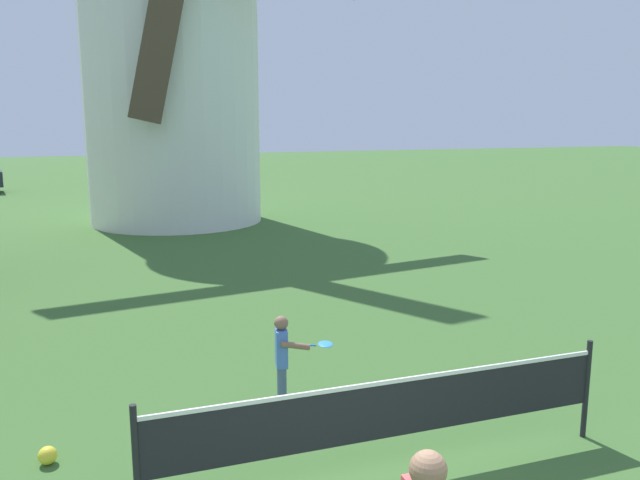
% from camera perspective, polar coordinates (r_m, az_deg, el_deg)
% --- Properties ---
extents(windmill, '(10.54, 6.36, 13.79)m').
position_cam_1_polar(windmill, '(22.25, -13.11, 18.05)').
color(windmill, white).
rests_on(windmill, ground_plane).
extents(tennis_net, '(4.76, 0.06, 1.10)m').
position_cam_1_polar(tennis_net, '(6.42, 6.15, -14.70)').
color(tennis_net, black).
rests_on(tennis_net, ground_plane).
extents(player_far, '(0.67, 0.57, 1.13)m').
position_cam_1_polar(player_far, '(7.84, -3.21, -10.12)').
color(player_far, slate).
rests_on(player_far, ground_plane).
extents(stray_ball, '(0.19, 0.19, 0.19)m').
position_cam_1_polar(stray_ball, '(7.37, -22.93, -17.12)').
color(stray_ball, yellow).
rests_on(stray_ball, ground_plane).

